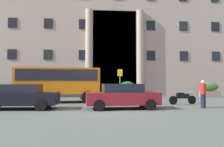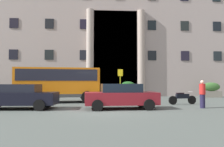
{
  "view_description": "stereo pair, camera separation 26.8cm",
  "coord_description": "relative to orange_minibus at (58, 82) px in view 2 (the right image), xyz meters",
  "views": [
    {
      "loc": [
        -0.7,
        -12.52,
        1.51
      ],
      "look_at": [
        0.75,
        6.0,
        2.27
      ],
      "focal_mm": 36.84,
      "sensor_mm": 36.0,
      "label": 1
    },
    {
      "loc": [
        -0.43,
        -12.54,
        1.51
      ],
      "look_at": [
        0.75,
        6.0,
        2.27
      ],
      "focal_mm": 36.84,
      "sensor_mm": 36.0,
      "label": 2
    }
  ],
  "objects": [
    {
      "name": "ground_plane",
      "position": [
        3.46,
        -5.5,
        -1.65
      ],
      "size": [
        80.0,
        64.0,
        0.12
      ],
      "primitive_type": "cube",
      "color": "#4B524E"
    },
    {
      "name": "scooter_by_planter",
      "position": [
        -2.71,
        -2.49,
        -1.13
      ],
      "size": [
        2.05,
        0.55,
        0.89
      ],
      "rotation": [
        0.0,
        0.0,
        -0.09
      ],
      "color": "black",
      "rests_on": "ground_plane"
    },
    {
      "name": "motorcycle_near_kerb",
      "position": [
        8.96,
        -2.23,
        -1.13
      ],
      "size": [
        2.07,
        0.6,
        0.89
      ],
      "rotation": [
        0.0,
        0.0,
        0.16
      ],
      "color": "black",
      "rests_on": "ground_plane"
    },
    {
      "name": "orange_minibus",
      "position": [
        0.0,
        0.0,
        0.0
      ],
      "size": [
        6.45,
        3.15,
        2.65
      ],
      "rotation": [
        0.0,
        0.0,
        0.11
      ],
      "color": "orange",
      "rests_on": "ground_plane"
    },
    {
      "name": "motorcycle_far_end",
      "position": [
        5.41,
        -2.54,
        -1.13
      ],
      "size": [
        1.96,
        0.69,
        0.89
      ],
      "rotation": [
        0.0,
        0.0,
        0.23
      ],
      "color": "black",
      "rests_on": "ground_plane"
    },
    {
      "name": "hedge_planter_entrance_right",
      "position": [
        14.93,
        5.32,
        -0.84
      ],
      "size": [
        2.01,
        0.74,
        1.56
      ],
      "color": "slate",
      "rests_on": "ground_plane"
    },
    {
      "name": "pedestrian_man_red_shirt",
      "position": [
        9.33,
        -4.61,
        -0.75
      ],
      "size": [
        0.36,
        0.36,
        1.67
      ],
      "rotation": [
        0.0,
        0.0,
        1.73
      ],
      "color": "#1C1833",
      "rests_on": "ground_plane"
    },
    {
      "name": "parked_estate_mid",
      "position": [
        -1.57,
        -4.45,
        -0.85
      ],
      "size": [
        4.54,
        2.16,
        1.43
      ],
      "rotation": [
        0.0,
        0.0,
        -0.03
      ],
      "color": "black",
      "rests_on": "ground_plane"
    },
    {
      "name": "parked_coupe_end",
      "position": [
        4.4,
        -4.74,
        -0.84
      ],
      "size": [
        4.27,
        2.22,
        1.46
      ],
      "rotation": [
        0.0,
        0.0,
        0.06
      ],
      "color": "maroon",
      "rests_on": "ground_plane"
    },
    {
      "name": "hedge_planter_entrance_left",
      "position": [
        6.11,
        4.88,
        -0.79
      ],
      "size": [
        1.66,
        0.89,
        1.66
      ],
      "color": "slate",
      "rests_on": "ground_plane"
    },
    {
      "name": "bus_stop_sign",
      "position": [
        5.05,
        2.15,
        0.08
      ],
      "size": [
        0.44,
        0.08,
        2.71
      ],
      "color": "#9C9D14",
      "rests_on": "ground_plane"
    },
    {
      "name": "office_building_facade",
      "position": [
        3.47,
        11.98,
        8.87
      ],
      "size": [
        33.49,
        9.66,
        20.94
      ],
      "color": "gray",
      "rests_on": "ground_plane"
    },
    {
      "name": "hedge_planter_east",
      "position": [
        -2.85,
        5.25,
        -0.87
      ],
      "size": [
        1.77,
        0.78,
        1.49
      ],
      "color": "gray",
      "rests_on": "ground_plane"
    }
  ]
}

